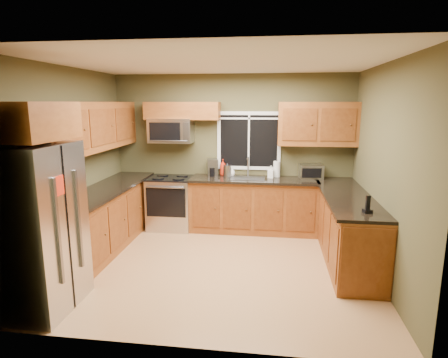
% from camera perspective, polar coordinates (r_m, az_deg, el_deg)
% --- Properties ---
extents(floor, '(4.20, 4.20, 0.00)m').
position_cam_1_polar(floor, '(5.32, -1.06, -12.97)').
color(floor, '#B07D4D').
rests_on(floor, ground).
extents(ceiling, '(4.20, 4.20, 0.00)m').
position_cam_1_polar(ceiling, '(4.87, -1.18, 17.34)').
color(ceiling, white).
rests_on(ceiling, back_wall).
extents(back_wall, '(4.20, 0.00, 4.20)m').
position_cam_1_polar(back_wall, '(6.68, 1.22, 4.17)').
color(back_wall, '#494528').
rests_on(back_wall, ground).
extents(front_wall, '(4.20, 0.00, 4.20)m').
position_cam_1_polar(front_wall, '(3.19, -6.00, -4.14)').
color(front_wall, '#494528').
rests_on(front_wall, ground).
extents(left_wall, '(0.00, 3.60, 3.60)m').
position_cam_1_polar(left_wall, '(5.63, -22.78, 1.87)').
color(left_wall, '#494528').
rests_on(left_wall, ground).
extents(right_wall, '(0.00, 3.60, 3.60)m').
position_cam_1_polar(right_wall, '(5.05, 23.16, 0.82)').
color(right_wall, '#494528').
rests_on(right_wall, ground).
extents(window, '(1.12, 0.03, 1.02)m').
position_cam_1_polar(window, '(6.61, 3.80, 5.84)').
color(window, white).
rests_on(window, back_wall).
extents(base_cabinets_left, '(0.60, 2.65, 0.90)m').
position_cam_1_polar(base_cabinets_left, '(6.10, -17.43, -5.76)').
color(base_cabinets_left, brown).
rests_on(base_cabinets_left, ground).
extents(countertop_left, '(0.65, 2.65, 0.04)m').
position_cam_1_polar(countertop_left, '(5.97, -17.48, -1.46)').
color(countertop_left, black).
rests_on(countertop_left, base_cabinets_left).
extents(base_cabinets_back, '(2.17, 0.60, 0.90)m').
position_cam_1_polar(base_cabinets_back, '(6.54, 4.52, -4.09)').
color(base_cabinets_back, brown).
rests_on(base_cabinets_back, ground).
extents(countertop_back, '(2.17, 0.65, 0.04)m').
position_cam_1_polar(countertop_back, '(6.40, 4.57, -0.10)').
color(countertop_back, black).
rests_on(countertop_back, base_cabinets_back).
extents(base_cabinets_peninsula, '(0.60, 2.52, 0.90)m').
position_cam_1_polar(base_cabinets_peninsula, '(5.71, 18.09, -6.98)').
color(base_cabinets_peninsula, brown).
rests_on(base_cabinets_peninsula, ground).
extents(countertop_peninsula, '(0.65, 2.50, 0.04)m').
position_cam_1_polar(countertop_peninsula, '(5.59, 18.12, -2.37)').
color(countertop_peninsula, black).
rests_on(countertop_peninsula, base_cabinets_peninsula).
extents(upper_cabinets_left, '(0.33, 2.65, 0.72)m').
position_cam_1_polar(upper_cabinets_left, '(5.91, -19.46, 7.52)').
color(upper_cabinets_left, brown).
rests_on(upper_cabinets_left, left_wall).
extents(upper_cabinets_back_left, '(1.30, 0.33, 0.30)m').
position_cam_1_polar(upper_cabinets_back_left, '(6.61, -6.38, 10.28)').
color(upper_cabinets_back_left, brown).
rests_on(upper_cabinets_back_left, back_wall).
extents(upper_cabinets_back_right, '(1.30, 0.33, 0.72)m').
position_cam_1_polar(upper_cabinets_back_right, '(6.47, 14.07, 8.12)').
color(upper_cabinets_back_right, brown).
rests_on(upper_cabinets_back_right, back_wall).
extents(upper_cabinet_over_fridge, '(0.72, 0.90, 0.38)m').
position_cam_1_polar(upper_cabinet_over_fridge, '(4.28, -28.04, 7.81)').
color(upper_cabinet_over_fridge, brown).
rests_on(upper_cabinet_over_fridge, left_wall).
extents(refrigerator, '(0.74, 0.90, 1.80)m').
position_cam_1_polar(refrigerator, '(4.47, -26.65, -6.76)').
color(refrigerator, '#B7B7BC').
rests_on(refrigerator, ground).
extents(range, '(0.76, 0.69, 0.94)m').
position_cam_1_polar(range, '(6.73, -8.07, -3.54)').
color(range, '#B7B7BC').
rests_on(range, ground).
extents(microwave, '(0.76, 0.41, 0.42)m').
position_cam_1_polar(microwave, '(6.65, -8.06, 7.31)').
color(microwave, '#B7B7BC').
rests_on(microwave, back_wall).
extents(sink, '(0.60, 0.42, 0.36)m').
position_cam_1_polar(sink, '(6.42, 3.56, 0.24)').
color(sink, slate).
rests_on(sink, countertop_back).
extents(toaster_oven, '(0.41, 0.34, 0.24)m').
position_cam_1_polar(toaster_oven, '(6.54, 13.12, 1.12)').
color(toaster_oven, '#B7B7BC').
rests_on(toaster_oven, countertop_back).
extents(coffee_maker, '(0.22, 0.27, 0.29)m').
position_cam_1_polar(coffee_maker, '(6.61, -1.74, 1.69)').
color(coffee_maker, slate).
rests_on(coffee_maker, countertop_back).
extents(kettle, '(0.14, 0.14, 0.25)m').
position_cam_1_polar(kettle, '(6.49, 0.52, 1.31)').
color(kettle, '#B7B7BC').
rests_on(kettle, countertop_back).
extents(paper_towel_roll, '(0.15, 0.15, 0.30)m').
position_cam_1_polar(paper_towel_roll, '(6.56, 8.03, 1.52)').
color(paper_towel_roll, white).
rests_on(paper_towel_roll, countertop_back).
extents(soap_bottle_a, '(0.12, 0.12, 0.29)m').
position_cam_1_polar(soap_bottle_a, '(6.64, -0.18, 1.80)').
color(soap_bottle_a, red).
rests_on(soap_bottle_a, countertop_back).
extents(soap_bottle_b, '(0.11, 0.11, 0.21)m').
position_cam_1_polar(soap_bottle_b, '(6.45, 7.16, 1.07)').
color(soap_bottle_b, white).
rests_on(soap_bottle_b, countertop_back).
extents(soap_bottle_c, '(0.16, 0.16, 0.18)m').
position_cam_1_polar(soap_bottle_c, '(6.56, 1.03, 1.22)').
color(soap_bottle_c, white).
rests_on(soap_bottle_c, countertop_back).
extents(cordless_phone, '(0.11, 0.11, 0.21)m').
position_cam_1_polar(cordless_phone, '(4.71, 21.03, -4.07)').
color(cordless_phone, black).
rests_on(cordless_phone, countertop_peninsula).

